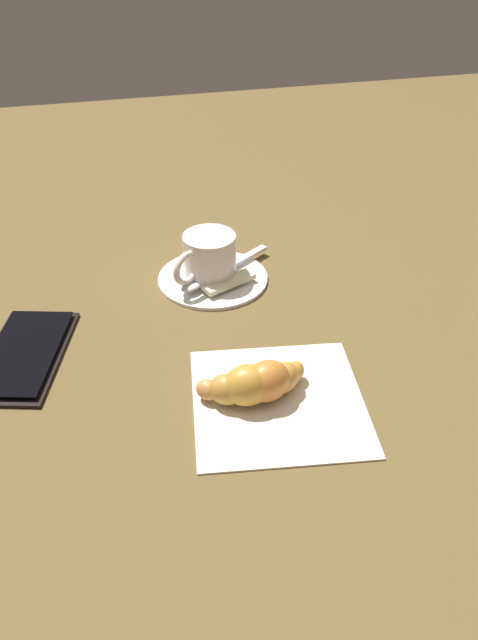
# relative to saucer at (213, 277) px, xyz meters

# --- Properties ---
(ground_plane) EXTENTS (1.80, 1.80, 0.00)m
(ground_plane) POSITION_rel_saucer_xyz_m (0.11, 0.01, -0.00)
(ground_plane) COLOR brown
(saucer) EXTENTS (0.13, 0.13, 0.01)m
(saucer) POSITION_rel_saucer_xyz_m (0.00, 0.00, 0.00)
(saucer) COLOR white
(saucer) RESTS_ON ground
(espresso_cup) EXTENTS (0.07, 0.08, 0.05)m
(espresso_cup) POSITION_rel_saucer_xyz_m (0.00, -0.01, 0.03)
(espresso_cup) COLOR white
(espresso_cup) RESTS_ON saucer
(teaspoon) EXTENTS (0.09, 0.13, 0.01)m
(teaspoon) POSITION_rel_saucer_xyz_m (0.01, -0.00, 0.01)
(teaspoon) COLOR silver
(teaspoon) RESTS_ON saucer
(sugar_packet) EXTENTS (0.04, 0.07, 0.01)m
(sugar_packet) POSITION_rel_saucer_xyz_m (0.03, 0.01, 0.01)
(sugar_packet) COLOR beige
(sugar_packet) RESTS_ON saucer
(napkin) EXTENTS (0.18, 0.18, 0.00)m
(napkin) POSITION_rel_saucer_xyz_m (0.22, 0.01, -0.00)
(napkin) COLOR silver
(napkin) RESTS_ON ground
(croissant) EXTENTS (0.05, 0.11, 0.04)m
(croissant) POSITION_rel_saucer_xyz_m (0.21, -0.01, 0.02)
(croissant) COLOR #CB864A
(croissant) RESTS_ON napkin
(cell_phone) EXTENTS (0.16, 0.11, 0.01)m
(cell_phone) POSITION_rel_saucer_xyz_m (0.10, -0.22, 0.00)
(cell_phone) COLOR black
(cell_phone) RESTS_ON ground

